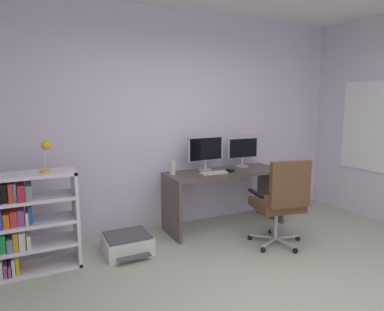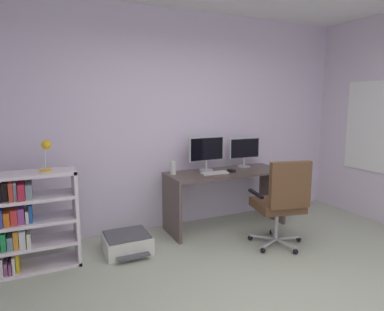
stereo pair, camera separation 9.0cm
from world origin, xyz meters
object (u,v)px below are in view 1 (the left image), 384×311
object	(u,v)px
keyboard	(214,173)
computer_mouse	(230,170)
monitor_main	(205,150)
desktop_speaker	(173,168)
monitor_secondary	(243,149)
office_chair	(281,199)
printer	(127,243)
desk	(225,186)
desk_lamp	(46,151)
bookshelf	(24,222)

from	to	relation	value
keyboard	computer_mouse	world-z (taller)	computer_mouse
monitor_main	desktop_speaker	distance (m)	0.52
monitor_secondary	office_chair	size ratio (longest dim) A/B	0.45
keyboard	office_chair	distance (m)	0.91
printer	desktop_speaker	bearing A→B (deg)	24.44
desk	keyboard	world-z (taller)	keyboard
desk	keyboard	size ratio (longest dim) A/B	4.60
monitor_secondary	computer_mouse	distance (m)	0.46
monitor_secondary	keyboard	bearing A→B (deg)	-159.12
desk	desk_lamp	distance (m)	2.23
monitor_secondary	bookshelf	xyz separation A→B (m)	(-2.75, -0.32, -0.50)
computer_mouse	bookshelf	world-z (taller)	bookshelf
keyboard	computer_mouse	distance (m)	0.25
monitor_secondary	desk_lamp	xyz separation A→B (m)	(-2.51, -0.32, 0.19)
desk	office_chair	distance (m)	0.87
desk	desktop_speaker	distance (m)	0.76
monitor_main	printer	bearing A→B (deg)	-163.00
office_chair	printer	size ratio (longest dim) A/B	1.97
bookshelf	computer_mouse	bearing A→B (deg)	2.35
desk	desktop_speaker	xyz separation A→B (m)	(-0.70, 0.10, 0.28)
keyboard	printer	size ratio (longest dim) A/B	0.65
monitor_secondary	desk_lamp	world-z (taller)	desk_lamp
monitor_main	bookshelf	size ratio (longest dim) A/B	0.52
printer	office_chair	bearing A→B (deg)	-21.77
desk	monitor_main	distance (m)	0.53
bookshelf	printer	distance (m)	1.07
desk	printer	distance (m)	1.46
desktop_speaker	printer	bearing A→B (deg)	-155.56
office_chair	printer	distance (m)	1.78
desktop_speaker	bookshelf	distance (m)	1.73
monitor_secondary	desk	bearing A→B (deg)	-158.11
office_chair	bookshelf	bearing A→B (deg)	165.38
keyboard	computer_mouse	xyz separation A→B (m)	(0.25, 0.00, 0.01)
printer	keyboard	bearing A→B (deg)	6.49
monitor_secondary	desk_lamp	size ratio (longest dim) A/B	1.51
monitor_main	computer_mouse	xyz separation A→B (m)	(0.25, -0.22, -0.25)
desktop_speaker	bookshelf	size ratio (longest dim) A/B	0.17
desktop_speaker	monitor_secondary	bearing A→B (deg)	2.54
monitor_secondary	office_chair	bearing A→B (deg)	-98.98
office_chair	bookshelf	distance (m)	2.68
computer_mouse	printer	bearing A→B (deg)	-179.68
keyboard	bookshelf	bearing A→B (deg)	-174.12
monitor_main	monitor_secondary	world-z (taller)	monitor_main
office_chair	printer	world-z (taller)	office_chair
office_chair	monitor_secondary	bearing A→B (deg)	81.02
monitor_main	computer_mouse	size ratio (longest dim) A/B	5.08
monitor_main	desktop_speaker	size ratio (longest dim) A/B	2.99
desk_lamp	office_chair	bearing A→B (deg)	-16.03
desktop_speaker	computer_mouse	bearing A→B (deg)	-13.11
desk_lamp	desktop_speaker	bearing A→B (deg)	10.66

